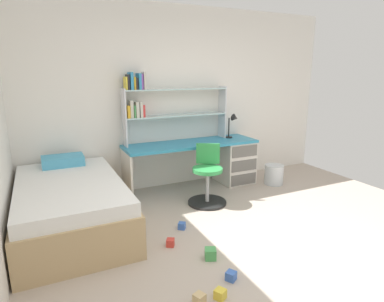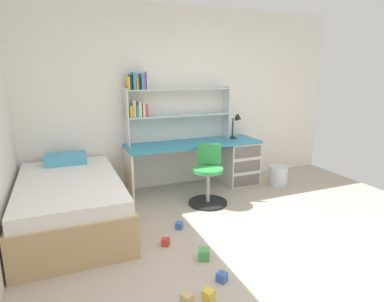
{
  "view_description": "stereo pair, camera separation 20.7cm",
  "coord_description": "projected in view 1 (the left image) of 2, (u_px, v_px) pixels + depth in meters",
  "views": [
    {
      "loc": [
        -1.87,
        -2.06,
        1.74
      ],
      "look_at": [
        -0.17,
        1.51,
        0.77
      ],
      "focal_mm": 30.41,
      "sensor_mm": 36.0,
      "label": 1
    },
    {
      "loc": [
        -1.69,
        -2.14,
        1.74
      ],
      "look_at": [
        -0.17,
        1.51,
        0.77
      ],
      "focal_mm": 30.41,
      "sensor_mm": 36.0,
      "label": 2
    }
  ],
  "objects": [
    {
      "name": "ground_plane",
      "position": [
        279.0,
        266.0,
        3.0
      ],
      "size": [
        5.45,
        6.02,
        0.02
      ],
      "primitive_type": "cube",
      "color": "#B2A393"
    },
    {
      "name": "bed_platform",
      "position": [
        71.0,
        205.0,
        3.61
      ],
      "size": [
        1.13,
        1.88,
        0.69
      ],
      "color": "tan",
      "rests_on": "ground_plane"
    },
    {
      "name": "toy_block_green_2",
      "position": [
        210.0,
        254.0,
        3.09
      ],
      "size": [
        0.14,
        0.14,
        0.1
      ],
      "primitive_type": "cube",
      "rotation": [
        0.0,
        0.0,
        1.16
      ],
      "color": "#479E51",
      "rests_on": "ground_plane"
    },
    {
      "name": "swivel_chair",
      "position": [
        207.0,
        181.0,
        4.36
      ],
      "size": [
        0.52,
        0.52,
        0.79
      ],
      "color": "black",
      "rests_on": "ground_plane"
    },
    {
      "name": "desk",
      "position": [
        222.0,
        158.0,
        5.11
      ],
      "size": [
        2.01,
        0.59,
        0.71
      ],
      "color": "teal",
      "rests_on": "ground_plane"
    },
    {
      "name": "room_shell",
      "position": [
        114.0,
        113.0,
        3.24
      ],
      "size": [
        5.45,
        6.02,
        2.68
      ],
      "color": "white",
      "rests_on": "ground_plane"
    },
    {
      "name": "toy_block_blue_5",
      "position": [
        231.0,
        276.0,
        2.77
      ],
      "size": [
        0.11,
        0.11,
        0.08
      ],
      "primitive_type": "cube",
      "rotation": [
        0.0,
        0.0,
        2.12
      ],
      "color": "#3860B7",
      "rests_on": "ground_plane"
    },
    {
      "name": "toy_block_blue_3",
      "position": [
        182.0,
        226.0,
        3.68
      ],
      "size": [
        0.11,
        0.11,
        0.08
      ],
      "primitive_type": "cube",
      "rotation": [
        0.0,
        0.0,
        0.91
      ],
      "color": "#3860B7",
      "rests_on": "ground_plane"
    },
    {
      "name": "toy_block_red_1",
      "position": [
        170.0,
        243.0,
        3.32
      ],
      "size": [
        0.11,
        0.11,
        0.08
      ],
      "primitive_type": "cube",
      "rotation": [
        0.0,
        0.0,
        2.61
      ],
      "color": "red",
      "rests_on": "ground_plane"
    },
    {
      "name": "waste_bin",
      "position": [
        274.0,
        174.0,
        5.13
      ],
      "size": [
        0.29,
        0.29,
        0.31
      ],
      "primitive_type": "cylinder",
      "color": "silver",
      "rests_on": "ground_plane"
    },
    {
      "name": "toy_block_yellow_0",
      "position": [
        220.0,
        294.0,
        2.55
      ],
      "size": [
        0.11,
        0.11,
        0.08
      ],
      "primitive_type": "cube",
      "rotation": [
        0.0,
        0.0,
        0.5
      ],
      "color": "gold",
      "rests_on": "ground_plane"
    },
    {
      "name": "desk_lamp",
      "position": [
        234.0,
        122.0,
        5.11
      ],
      "size": [
        0.2,
        0.17,
        0.38
      ],
      "color": "black",
      "rests_on": "desk"
    },
    {
      "name": "bookshelf_hutch",
      "position": [
        160.0,
        102.0,
        4.66
      ],
      "size": [
        1.59,
        0.22,
        1.02
      ],
      "color": "silver",
      "rests_on": "desk"
    },
    {
      "name": "toy_block_natural_4",
      "position": [
        199.0,
        299.0,
        2.5
      ],
      "size": [
        0.1,
        0.1,
        0.08
      ],
      "primitive_type": "cube",
      "rotation": [
        0.0,
        0.0,
        1.95
      ],
      "color": "tan",
      "rests_on": "ground_plane"
    }
  ]
}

